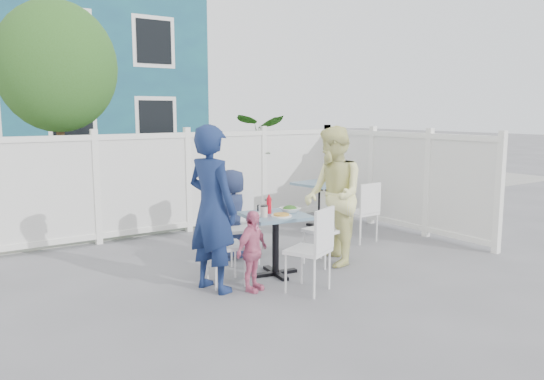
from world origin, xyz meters
TOP-DOWN VIEW (x-y plane):
  - ground at (0.00, 0.00)m, footprint 80.00×80.00m
  - near_sidewalk at (0.00, 3.80)m, footprint 24.00×2.60m
  - street at (0.00, 7.50)m, footprint 24.00×5.00m
  - far_sidewalk at (0.00, 10.60)m, footprint 24.00×1.60m
  - building at (-0.50, 14.00)m, footprint 11.00×6.00m
  - fence_back at (0.10, 2.40)m, footprint 5.86×0.08m
  - fence_right at (3.00, 0.60)m, footprint 0.08×3.66m
  - tree at (-1.60, 3.30)m, footprint 1.80×1.62m
  - potted_shrub_a at (-0.58, 3.10)m, footprint 0.89×0.89m
  - potted_shrub_b at (1.41, 3.00)m, footprint 2.06×1.92m
  - main_table at (-0.05, -0.29)m, footprint 0.80×0.80m
  - spare_table at (2.01, 1.39)m, footprint 0.82×0.82m
  - chair_left at (-0.78, -0.23)m, footprint 0.47×0.49m
  - chair_right at (0.78, -0.25)m, footprint 0.46×0.47m
  - chair_back at (-0.09, 0.46)m, footprint 0.51×0.50m
  - chair_near at (-0.07, -1.04)m, footprint 0.55×0.54m
  - chair_spare at (1.93, 0.26)m, footprint 0.42×0.40m
  - man at (-0.92, -0.34)m, footprint 0.59×0.75m
  - woman at (0.81, -0.31)m, footprint 0.95×1.05m
  - boy at (-0.11, 0.62)m, footprint 0.63×0.46m
  - toddler at (-0.59, -0.62)m, footprint 0.56×0.40m
  - plate_main at (-0.08, -0.44)m, footprint 0.24×0.24m
  - plate_side at (-0.26, -0.22)m, footprint 0.24×0.24m
  - salad_bowl at (0.15, -0.29)m, footprint 0.23×0.23m
  - coffee_cup_a at (-0.26, -0.35)m, footprint 0.08×0.08m
  - coffee_cup_b at (-0.01, -0.07)m, footprint 0.09×0.09m
  - ketchup_bottle at (-0.10, -0.21)m, footprint 0.06×0.06m
  - salt_shaker at (-0.12, -0.06)m, footprint 0.03×0.03m
  - pepper_shaker at (-0.11, -0.01)m, footprint 0.03×0.03m

SIDE VIEW (x-z plane):
  - ground at x=0.00m, z-range 0.00..0.00m
  - street at x=0.00m, z-range 0.00..0.01m
  - near_sidewalk at x=0.00m, z-range 0.00..0.01m
  - far_sidewalk at x=0.00m, z-range 0.00..0.01m
  - toddler at x=-0.59m, z-range 0.00..0.88m
  - chair_spare at x=1.93m, z-range 0.07..0.97m
  - chair_right at x=0.78m, z-range 0.07..0.98m
  - chair_left at x=-0.78m, z-range 0.07..0.98m
  - chair_back at x=-0.09m, z-range 0.07..0.98m
  - chair_near at x=-0.07m, z-range 0.08..1.00m
  - main_table at x=-0.05m, z-range 0.20..0.94m
  - boy at x=-0.11m, z-range 0.00..1.18m
  - spare_table at x=2.01m, z-range 0.21..0.98m
  - plate_main at x=-0.08m, z-range 0.74..0.75m
  - plate_side at x=-0.26m, z-range 0.74..0.75m
  - salad_bowl at x=0.15m, z-range 0.74..0.79m
  - salt_shaker at x=-0.12m, z-range 0.74..0.81m
  - pepper_shaker at x=-0.11m, z-range 0.74..0.81m
  - potted_shrub_a at x=-0.58m, z-range 0.00..1.56m
  - fence_right at x=3.00m, z-range -0.02..1.58m
  - fence_back at x=0.10m, z-range -0.02..1.58m
  - coffee_cup_a at x=-0.26m, z-range 0.74..0.86m
  - coffee_cup_b at x=-0.01m, z-range 0.74..0.86m
  - ketchup_bottle at x=-0.10m, z-range 0.74..0.92m
  - woman at x=0.81m, z-range 0.00..1.76m
  - man at x=-0.92m, z-range 0.00..1.80m
  - potted_shrub_b at x=1.41m, z-range 0.00..1.87m
  - tree at x=-1.60m, z-range 0.80..4.39m
  - building at x=-0.50m, z-range 0.00..6.00m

